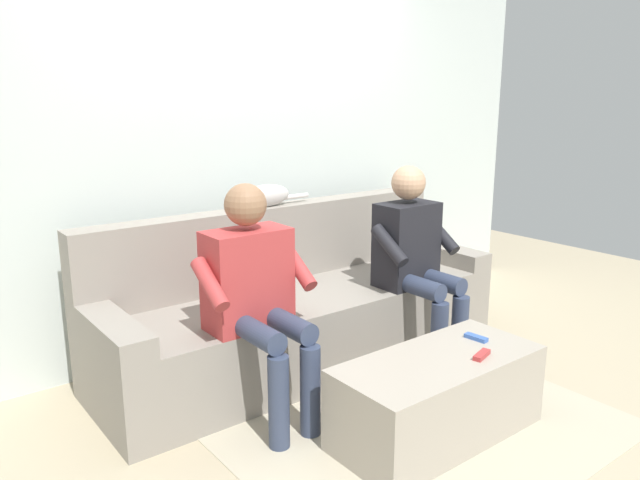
% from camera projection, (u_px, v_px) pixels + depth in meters
% --- Properties ---
extents(ground_plane, '(8.00, 8.00, 0.00)m').
position_uv_depth(ground_plane, '(382.00, 404.00, 3.22)').
color(ground_plane, tan).
extents(back_wall, '(5.15, 0.06, 2.47)m').
position_uv_depth(back_wall, '(248.00, 152.00, 3.92)').
color(back_wall, silver).
rests_on(back_wall, ground).
extents(couch, '(2.53, 0.80, 0.93)m').
position_uv_depth(couch, '(300.00, 310.00, 3.71)').
color(couch, gray).
rests_on(couch, ground).
extents(coffee_table, '(1.04, 0.47, 0.40)m').
position_uv_depth(coffee_table, '(437.00, 397.00, 2.88)').
color(coffee_table, '#A89E8E').
rests_on(coffee_table, ground).
extents(person_left_seated, '(0.52, 0.53, 1.19)m').
position_uv_depth(person_left_seated, '(415.00, 252.00, 3.65)').
color(person_left_seated, black).
rests_on(person_left_seated, ground).
extents(person_right_seated, '(0.57, 0.56, 1.18)m').
position_uv_depth(person_right_seated, '(255.00, 289.00, 2.97)').
color(person_right_seated, '#B23838').
rests_on(person_right_seated, ground).
extents(cat_on_backrest, '(0.56, 0.12, 0.15)m').
position_uv_depth(cat_on_backrest, '(260.00, 196.00, 3.70)').
color(cat_on_backrest, silver).
rests_on(cat_on_backrest, couch).
extents(remote_blue, '(0.05, 0.12, 0.02)m').
position_uv_depth(remote_blue, '(476.00, 338.00, 3.04)').
color(remote_blue, '#3860B7').
rests_on(remote_blue, coffee_table).
extents(remote_red, '(0.13, 0.07, 0.02)m').
position_uv_depth(remote_red, '(482.00, 355.00, 2.84)').
color(remote_red, '#B73333').
rests_on(remote_red, coffee_table).
extents(floor_rug, '(1.86, 1.53, 0.01)m').
position_uv_depth(floor_rug, '(416.00, 423.00, 3.02)').
color(floor_rug, '#B7AD93').
rests_on(floor_rug, ground).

